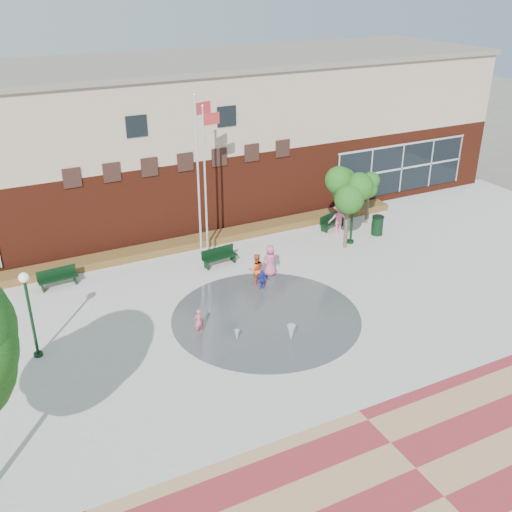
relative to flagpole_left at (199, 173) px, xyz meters
name	(u,v)px	position (x,y,z in m)	size (l,w,h in m)	color
ground	(301,352)	(0.37, -9.55, -4.87)	(120.00, 120.00, 0.00)	#666056
plaza_concrete	(256,307)	(0.37, -5.55, -4.87)	(46.00, 18.00, 0.01)	#A8A8A0
paver_band	(416,469)	(0.37, -16.55, -4.87)	(46.00, 6.00, 0.01)	maroon
splash_pad	(266,317)	(0.37, -6.55, -4.87)	(8.40, 8.40, 0.01)	#383A3D
library_building	(156,140)	(0.37, 7.92, -0.23)	(44.40, 10.40, 9.20)	#501A0D
flower_bed	(195,245)	(0.37, 2.05, -4.87)	(26.00, 1.20, 0.40)	#9D2D1D
flagpole_left	(199,173)	(0.00, 0.00, 0.00)	(0.99, 0.38, 8.75)	white
flagpole_right	(206,177)	(0.42, 0.14, -0.31)	(1.00, 0.21, 8.17)	white
lamp_left	(29,306)	(-9.13, -5.05, -2.55)	(0.40, 0.40, 3.74)	black
lamp_right	(353,201)	(8.32, -1.62, -2.33)	(0.43, 0.43, 4.09)	black
bench_left	(58,281)	(-7.31, 0.49, -4.57)	(1.91, 0.66, 0.94)	black
bench_mid	(220,260)	(0.61, -0.87, -4.57)	(1.93, 0.71, 0.95)	black
bench_right	(332,224)	(8.54, 0.58, -4.58)	(1.90, 1.06, 0.92)	black
trash_can	(377,225)	(10.38, -1.34, -4.29)	(0.70, 0.70, 1.14)	black
tree_mid	(349,188)	(7.71, -1.97, -1.41)	(2.82, 2.82, 4.76)	#433A29
tree_small_right	(369,185)	(10.87, 0.37, -2.44)	(1.95, 1.95, 3.34)	#433A29
water_jet_a	(291,341)	(0.41, -8.69, -4.87)	(0.37, 0.37, 0.73)	white
water_jet_b	(237,341)	(-1.57, -7.64, -4.87)	(0.21, 0.21, 0.48)	white
child_splash	(199,321)	(-2.75, -6.37, -4.30)	(0.42, 0.28, 1.15)	#C95169
adult_red	(256,269)	(1.40, -3.54, -4.08)	(0.78, 0.60, 1.60)	#CE4D22
adult_pink	(270,261)	(2.44, -3.05, -4.06)	(0.80, 0.52, 1.63)	#C04B79
child_blue	(262,280)	(1.42, -4.15, -4.37)	(0.60, 0.25, 1.02)	#1B28B4
person_bench	(339,218)	(8.53, -0.05, -3.98)	(1.16, 0.66, 1.79)	pink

